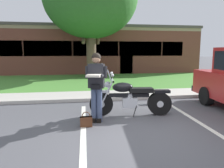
{
  "coord_description": "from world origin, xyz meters",
  "views": [
    {
      "loc": [
        -1.42,
        -4.35,
        1.73
      ],
      "look_at": [
        -0.49,
        1.44,
        0.85
      ],
      "focal_mm": 34.44,
      "sensor_mm": 36.0,
      "label": 1
    }
  ],
  "objects": [
    {
      "name": "grass_lawn",
      "position": [
        0.0,
        8.42,
        0.03
      ],
      "size": [
        60.0,
        7.44,
        0.06
      ],
      "primitive_type": "cube",
      "color": "#478433",
      "rests_on": "ground"
    },
    {
      "name": "hedge_center_right",
      "position": [
        2.77,
        12.33,
        0.65
      ],
      "size": [
        2.75,
        0.9,
        1.24
      ],
      "color": "#336B2D",
      "rests_on": "ground"
    },
    {
      "name": "brick_building",
      "position": [
        -1.74,
        17.56,
        1.9
      ],
      "size": [
        20.45,
        11.67,
        3.78
      ],
      "color": "brown",
      "rests_on": "ground"
    },
    {
      "name": "hedge_center_left",
      "position": [
        -1.42,
        12.33,
        0.65
      ],
      "size": [
        2.45,
        0.9,
        1.24
      ],
      "color": "#336B2D",
      "rests_on": "ground"
    },
    {
      "name": "concrete_walk",
      "position": [
        0.0,
        3.95,
        0.04
      ],
      "size": [
        60.0,
        1.5,
        0.08
      ],
      "primitive_type": "cube",
      "color": "#B7B2A8",
      "rests_on": "ground"
    },
    {
      "name": "motorcycle",
      "position": [
        0.08,
        1.23,
        0.49
      ],
      "size": [
        2.24,
        0.82,
        1.26
      ],
      "color": "black",
      "rests_on": "ground"
    },
    {
      "name": "handbag",
      "position": [
        -1.25,
        0.49,
        0.14
      ],
      "size": [
        0.28,
        0.13,
        0.36
      ],
      "color": "#562D19",
      "rests_on": "ground"
    },
    {
      "name": "rider_person",
      "position": [
        -0.98,
        0.82,
        1.01
      ],
      "size": [
        0.54,
        0.64,
        1.7
      ],
      "color": "black",
      "rests_on": "ground"
    },
    {
      "name": "hedge_right",
      "position": [
        6.97,
        12.33,
        0.65
      ],
      "size": [
        2.41,
        0.9,
        1.24
      ],
      "color": "#336B2D",
      "rests_on": "ground"
    },
    {
      "name": "stall_stripe_1",
      "position": [
        1.51,
        0.2,
        0.0
      ],
      "size": [
        0.26,
        4.4,
        0.01
      ],
      "primitive_type": "cube",
      "rotation": [
        0.0,
        0.0,
        -0.03
      ],
      "color": "silver",
      "rests_on": "ground"
    },
    {
      "name": "hedge_left",
      "position": [
        -5.62,
        12.33,
        0.65
      ],
      "size": [
        2.8,
        0.9,
        1.24
      ],
      "color": "#336B2D",
      "rests_on": "ground"
    },
    {
      "name": "ground_plane",
      "position": [
        0.0,
        0.0,
        0.0
      ],
      "size": [
        140.0,
        140.0,
        0.0
      ],
      "primitive_type": "plane",
      "color": "#4C4C51"
    },
    {
      "name": "stall_stripe_0",
      "position": [
        -1.33,
        0.2,
        0.0
      ],
      "size": [
        0.26,
        4.4,
        0.01
      ],
      "primitive_type": "cube",
      "rotation": [
        0.0,
        0.0,
        -0.03
      ],
      "color": "silver",
      "rests_on": "ground"
    },
    {
      "name": "curb_strip",
      "position": [
        0.0,
        3.1,
        0.06
      ],
      "size": [
        60.0,
        0.2,
        0.12
      ],
      "primitive_type": "cube",
      "color": "#B7B2A8",
      "rests_on": "ground"
    }
  ]
}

